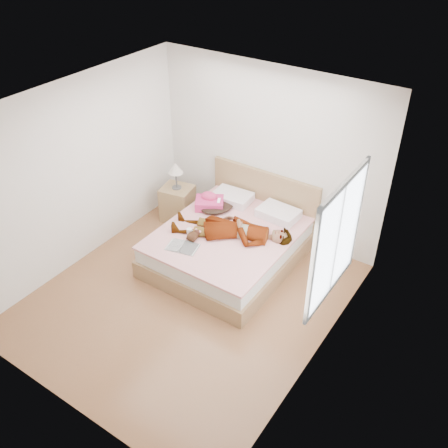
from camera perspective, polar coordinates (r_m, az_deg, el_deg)
name	(u,v)px	position (r m, az deg, el deg)	size (l,w,h in m)	color
ground	(188,298)	(6.69, -4.12, -8.39)	(4.00, 4.00, 0.00)	#57341B
woman	(232,227)	(6.86, 0.97, -0.31)	(0.63, 1.68, 0.23)	silver
hair	(217,204)	(7.48, -0.80, 2.28)	(0.49, 0.60, 0.09)	black
phone	(219,201)	(7.35, -0.58, 2.70)	(0.04, 0.08, 0.01)	silver
room_shell	(337,240)	(5.27, 12.76, -1.79)	(4.00, 4.00, 4.00)	white
bed	(231,242)	(7.16, 0.83, -2.10)	(1.80, 2.08, 1.00)	olive
towel	(209,202)	(7.46, -1.68, 2.58)	(0.53, 0.50, 0.22)	#DF3C81
magazine	(182,247)	(6.69, -4.78, -2.62)	(0.47, 0.36, 0.02)	silver
coffee_mug	(190,231)	(6.91, -3.95, -0.84)	(0.12, 0.09, 0.09)	white
plush_toy	(193,236)	(6.79, -3.55, -1.35)	(0.16, 0.23, 0.12)	black
nightstand	(178,201)	(8.00, -5.33, 2.64)	(0.54, 0.50, 1.02)	olive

